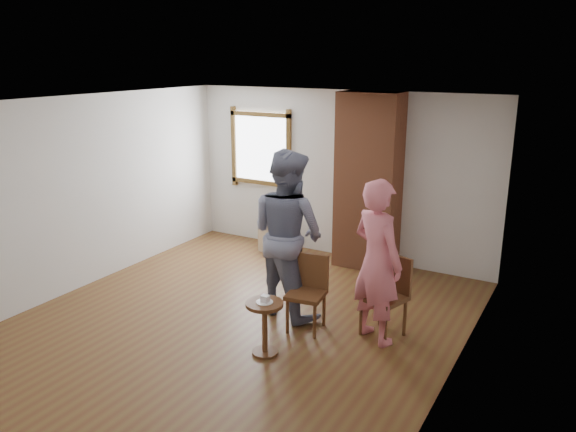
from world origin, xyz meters
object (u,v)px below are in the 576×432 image
at_px(dining_chair_right, 388,291).
at_px(side_table, 265,319).
at_px(person_pink, 377,262).
at_px(stoneware_crock, 269,235).
at_px(man, 288,233).
at_px(dining_chair_left, 308,288).

distance_m(dining_chair_right, side_table, 1.47).
distance_m(side_table, person_pink, 1.37).
height_order(dining_chair_right, person_pink, person_pink).
relative_size(stoneware_crock, side_table, 0.81).
bearing_deg(person_pink, man, 20.35).
bearing_deg(side_table, person_pink, 45.38).
distance_m(dining_chair_right, man, 1.37).
bearing_deg(man, person_pink, -169.40).
relative_size(dining_chair_right, man, 0.45).
bearing_deg(dining_chair_right, side_table, -113.32).
bearing_deg(dining_chair_left, man, 142.27).
bearing_deg(man, side_table, 122.54).
height_order(stoneware_crock, person_pink, person_pink).
bearing_deg(person_pink, dining_chair_right, -86.38).
height_order(dining_chair_left, side_table, dining_chair_left).
xyz_separation_m(stoneware_crock, man, (1.43, -1.89, 0.78)).
xyz_separation_m(dining_chair_right, person_pink, (-0.08, -0.19, 0.41)).
height_order(side_table, man, man).
height_order(stoneware_crock, dining_chair_left, dining_chair_left).
bearing_deg(dining_chair_left, person_pink, 1.13).
bearing_deg(side_table, dining_chair_right, 48.48).
height_order(dining_chair_left, dining_chair_right, dining_chair_right).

